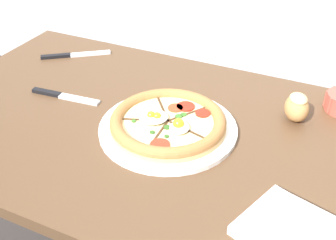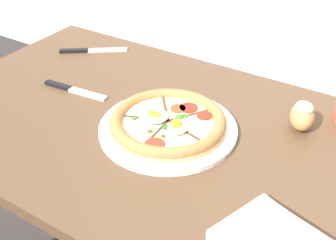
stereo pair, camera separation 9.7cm
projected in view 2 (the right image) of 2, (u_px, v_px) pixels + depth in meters
dining_table at (177, 170)px, 1.05m from camera, size 1.33×0.72×0.76m
pizza at (168, 124)px, 0.98m from camera, size 0.32×0.32×0.05m
bread_piece_mid at (302, 116)px, 0.98m from camera, size 0.08×0.09×0.07m
knife_main at (74, 90)px, 1.13m from camera, size 0.20×0.04×0.01m
knife_spare at (93, 50)px, 1.34m from camera, size 0.18×0.14×0.01m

